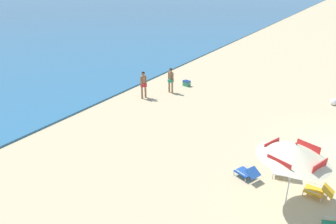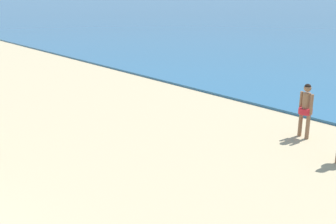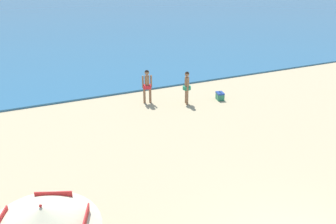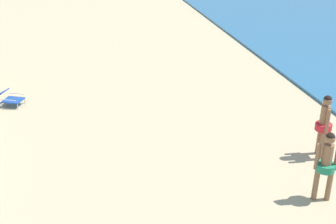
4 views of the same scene
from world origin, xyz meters
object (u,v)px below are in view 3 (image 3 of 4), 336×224
object	(u,v)px
person_standing_beside	(187,85)
cooler_box	(220,96)
beach_umbrella_striped_main	(42,218)
person_standing_near_shore	(147,84)

from	to	relation	value
person_standing_beside	cooler_box	size ratio (longest dim) A/B	3.00
beach_umbrella_striped_main	cooler_box	distance (m)	13.20
person_standing_near_shore	person_standing_beside	xyz separation A→B (m)	(1.77, -0.98, -0.03)
beach_umbrella_striped_main	person_standing_beside	xyz separation A→B (m)	(7.94, 8.88, -1.04)
person_standing_beside	cooler_box	xyz separation A→B (m)	(1.87, -0.25, -0.78)
beach_umbrella_striped_main	person_standing_beside	world-z (taller)	beach_umbrella_striped_main
person_standing_beside	person_standing_near_shore	bearing A→B (deg)	151.14
person_standing_near_shore	person_standing_beside	distance (m)	2.02
person_standing_near_shore	cooler_box	world-z (taller)	person_standing_near_shore
beach_umbrella_striped_main	person_standing_near_shore	xyz separation A→B (m)	(6.17, 9.86, -1.01)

